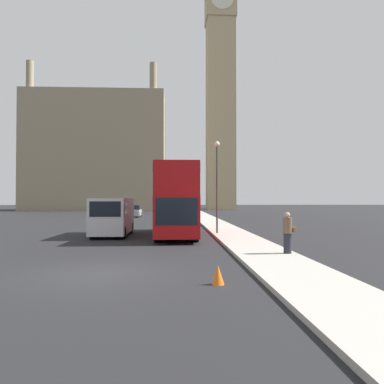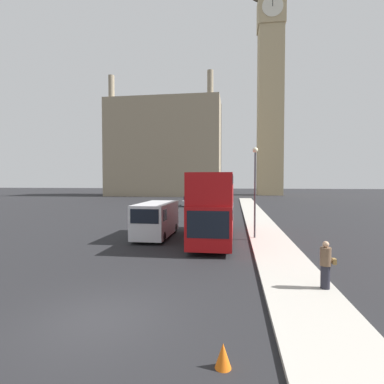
{
  "view_description": "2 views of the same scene",
  "coord_description": "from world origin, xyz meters",
  "px_view_note": "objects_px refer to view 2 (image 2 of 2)",
  "views": [
    {
      "loc": [
        2.49,
        -12.36,
        2.41
      ],
      "look_at": [
        3.59,
        11.71,
        2.88
      ],
      "focal_mm": 35.0,
      "sensor_mm": 36.0,
      "label": 1
    },
    {
      "loc": [
        3.94,
        -8.13,
        4.05
      ],
      "look_at": [
        -0.06,
        19.91,
        2.99
      ],
      "focal_mm": 28.0,
      "sensor_mm": 36.0,
      "label": 2
    }
  ],
  "objects_px": {
    "pedestrian": "(326,265)",
    "street_lamp": "(255,179)",
    "parked_sedan": "(190,202)",
    "clock_tower": "(270,72)",
    "red_double_decker_bus": "(215,203)",
    "white_van": "(156,219)"
  },
  "relations": [
    {
      "from": "pedestrian",
      "to": "street_lamp",
      "type": "height_order",
      "value": "street_lamp"
    },
    {
      "from": "pedestrian",
      "to": "street_lamp",
      "type": "bearing_deg",
      "value": 101.26
    },
    {
      "from": "parked_sedan",
      "to": "clock_tower",
      "type": "bearing_deg",
      "value": 67.21
    },
    {
      "from": "clock_tower",
      "to": "red_double_decker_bus",
      "type": "relative_size",
      "value": 6.39
    },
    {
      "from": "red_double_decker_bus",
      "to": "pedestrian",
      "type": "height_order",
      "value": "red_double_decker_bus"
    },
    {
      "from": "clock_tower",
      "to": "white_van",
      "type": "bearing_deg",
      "value": -102.93
    },
    {
      "from": "clock_tower",
      "to": "pedestrian",
      "type": "height_order",
      "value": "clock_tower"
    },
    {
      "from": "red_double_decker_bus",
      "to": "street_lamp",
      "type": "xyz_separation_m",
      "value": [
        2.74,
        0.2,
        1.66
      ]
    },
    {
      "from": "clock_tower",
      "to": "street_lamp",
      "type": "bearing_deg",
      "value": -97.2
    },
    {
      "from": "clock_tower",
      "to": "street_lamp",
      "type": "xyz_separation_m",
      "value": [
        -8.44,
        -66.79,
        -30.44
      ]
    },
    {
      "from": "red_double_decker_bus",
      "to": "clock_tower",
      "type": "bearing_deg",
      "value": 80.52
    },
    {
      "from": "white_van",
      "to": "pedestrian",
      "type": "xyz_separation_m",
      "value": [
        8.82,
        -9.36,
        -0.32
      ]
    },
    {
      "from": "red_double_decker_bus",
      "to": "pedestrian",
      "type": "bearing_deg",
      "value": -63.54
    },
    {
      "from": "pedestrian",
      "to": "parked_sedan",
      "type": "bearing_deg",
      "value": 106.05
    },
    {
      "from": "clock_tower",
      "to": "pedestrian",
      "type": "bearing_deg",
      "value": -94.9
    },
    {
      "from": "clock_tower",
      "to": "parked_sedan",
      "type": "distance_m",
      "value": 55.27
    },
    {
      "from": "parked_sedan",
      "to": "red_double_decker_bus",
      "type": "bearing_deg",
      "value": -77.89
    },
    {
      "from": "white_van",
      "to": "parked_sedan",
      "type": "height_order",
      "value": "white_van"
    },
    {
      "from": "white_van",
      "to": "street_lamp",
      "type": "distance_m",
      "value": 7.48
    },
    {
      "from": "white_van",
      "to": "pedestrian",
      "type": "relative_size",
      "value": 3.3
    },
    {
      "from": "street_lamp",
      "to": "white_van",
      "type": "bearing_deg",
      "value": -178.67
    },
    {
      "from": "pedestrian",
      "to": "red_double_decker_bus",
      "type": "bearing_deg",
      "value": 116.46
    }
  ]
}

